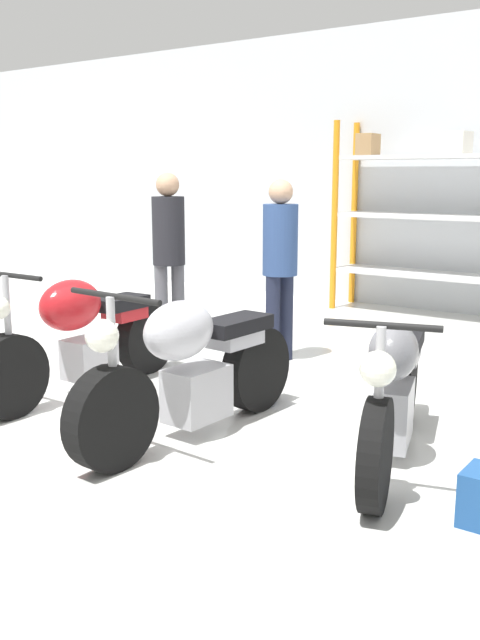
# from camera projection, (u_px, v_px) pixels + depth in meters

# --- Properties ---
(ground_plane) EXTENTS (30.00, 30.00, 0.00)m
(ground_plane) POSITION_uv_depth(u_px,v_px,m) (206.00, 429.00, 4.89)
(ground_plane) COLOR silver
(back_wall) EXTENTS (30.00, 0.08, 3.60)m
(back_wall) POSITION_uv_depth(u_px,v_px,m) (468.00, 168.00, 8.65)
(back_wall) COLOR silver
(back_wall) RESTS_ON ground_plane
(motorcycle_red) EXTENTS (0.68, 2.06, 1.04)m
(motorcycle_red) POSITION_uv_depth(u_px,v_px,m) (83.00, 336.00, 5.63)
(motorcycle_red) COLOR black
(motorcycle_red) RESTS_ON ground_plane
(motorcycle_silver) EXTENTS (0.74, 2.03, 1.05)m
(motorcycle_silver) POSITION_uv_depth(u_px,v_px,m) (191.00, 369.00, 4.67)
(motorcycle_silver) COLOR black
(motorcycle_silver) RESTS_ON ground_plane
(motorcycle_grey) EXTENTS (0.83, 1.99, 0.99)m
(motorcycle_grey) POSITION_uv_depth(u_px,v_px,m) (394.00, 389.00, 4.30)
(motorcycle_grey) COLOR black
(motorcycle_grey) RESTS_ON ground_plane
(person_browsing) EXTENTS (0.38, 0.38, 1.67)m
(person_browsing) POSITION_uv_depth(u_px,v_px,m) (280.00, 256.00, 6.50)
(person_browsing) COLOR #1E2338
(person_browsing) RESTS_ON ground_plane
(person_near_rack) EXTENTS (0.43, 0.43, 1.73)m
(person_near_rack) POSITION_uv_depth(u_px,v_px,m) (169.00, 246.00, 7.02)
(person_near_rack) COLOR #595960
(person_near_rack) RESTS_ON ground_plane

